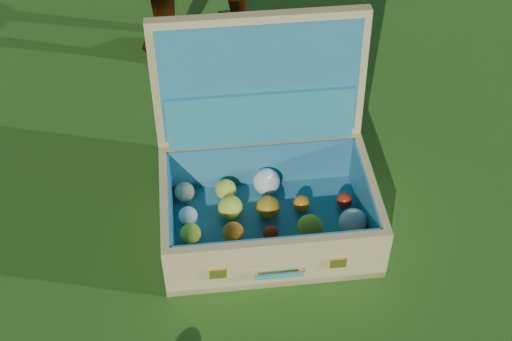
{
  "coord_description": "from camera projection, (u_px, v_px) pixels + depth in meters",
  "views": [
    {
      "loc": [
        -0.58,
        -0.96,
        1.52
      ],
      "look_at": [
        0.03,
        0.25,
        0.17
      ],
      "focal_mm": 50.0,
      "sensor_mm": 36.0,
      "label": 1
    }
  ],
  "objects": [
    {
      "name": "ground",
      "position": [
        288.0,
        281.0,
        1.86
      ],
      "size": [
        60.0,
        60.0,
        0.0
      ],
      "primitive_type": "plane",
      "color": "#215114",
      "rests_on": "ground"
    },
    {
      "name": "suitcase",
      "position": [
        266.0,
        173.0,
        1.93
      ],
      "size": [
        0.69,
        0.62,
        0.55
      ],
      "rotation": [
        0.0,
        0.0,
        -0.35
      ],
      "color": "#D6C173",
      "rests_on": "ground"
    }
  ]
}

